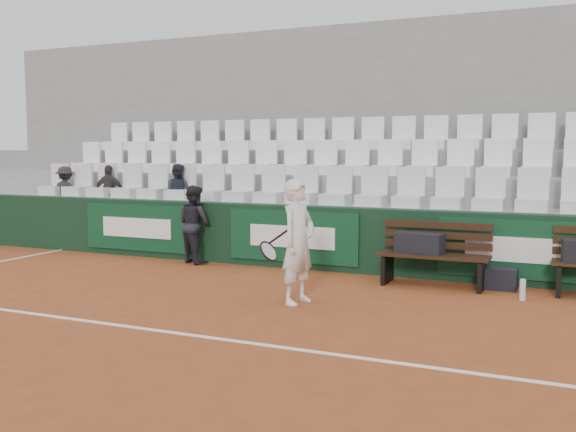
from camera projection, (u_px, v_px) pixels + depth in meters
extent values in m
plane|color=brown|center=(162.00, 332.00, 6.64)|extent=(80.00, 80.00, 0.00)
cube|color=white|center=(162.00, 331.00, 6.64)|extent=(18.00, 0.06, 0.01)
cube|color=black|center=(308.00, 237.00, 10.22)|extent=(18.00, 0.30, 1.00)
cube|color=#0C381E|center=(137.00, 228.00, 11.36)|extent=(2.20, 0.04, 0.82)
cube|color=#0C381E|center=(292.00, 237.00, 10.15)|extent=(2.20, 0.04, 0.82)
cube|color=#0C381E|center=(520.00, 250.00, 8.77)|extent=(2.20, 0.04, 0.82)
cube|color=#979795|center=(322.00, 233.00, 10.79)|extent=(18.00, 0.95, 1.00)
cube|color=gray|center=(341.00, 214.00, 11.63)|extent=(18.00, 0.95, 1.45)
cube|color=gray|center=(357.00, 199.00, 12.48)|extent=(18.00, 0.95, 1.90)
cube|color=gray|center=(367.00, 135.00, 12.92)|extent=(18.00, 0.30, 4.40)
cube|color=silver|center=(319.00, 185.00, 10.55)|extent=(11.90, 0.44, 0.63)
cube|color=white|center=(338.00, 157.00, 11.37)|extent=(11.90, 0.44, 0.63)
cube|color=white|center=(355.00, 133.00, 12.19)|extent=(11.90, 0.44, 0.63)
cube|color=black|center=(433.00, 270.00, 8.85)|extent=(1.50, 0.56, 0.45)
cube|color=black|center=(420.00, 243.00, 8.93)|extent=(0.69, 0.38, 0.28)
cube|color=black|center=(499.00, 279.00, 8.68)|extent=(0.48, 0.29, 0.29)
cylinder|color=silver|center=(385.00, 275.00, 9.11)|extent=(0.06, 0.06, 0.23)
cylinder|color=silver|center=(523.00, 290.00, 8.02)|extent=(0.08, 0.08, 0.27)
imported|color=silver|center=(298.00, 242.00, 7.82)|extent=(0.47, 0.62, 1.52)
torus|color=black|center=(269.00, 251.00, 7.99)|extent=(0.19, 0.30, 0.26)
cylinder|color=black|center=(278.00, 237.00, 7.92)|extent=(0.26, 0.03, 0.20)
imported|color=black|center=(195.00, 224.00, 10.72)|extent=(0.78, 0.72, 1.31)
imported|color=black|center=(65.00, 169.00, 12.78)|extent=(0.73, 0.53, 1.02)
imported|color=#322D28|center=(109.00, 169.00, 12.33)|extent=(0.67, 0.44, 1.06)
imported|color=#202531|center=(177.00, 169.00, 11.70)|extent=(0.59, 0.49, 1.09)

